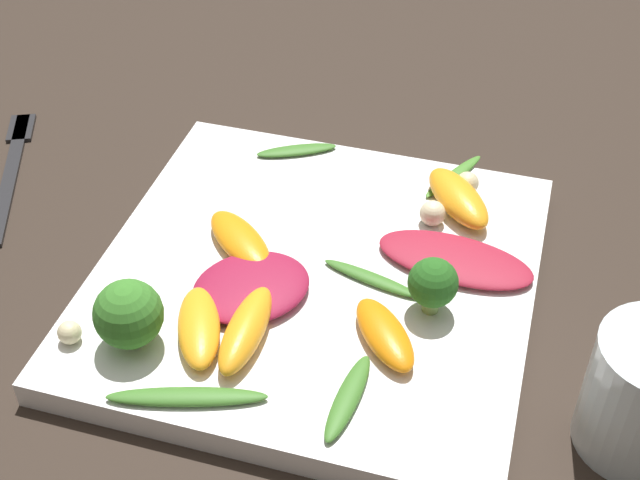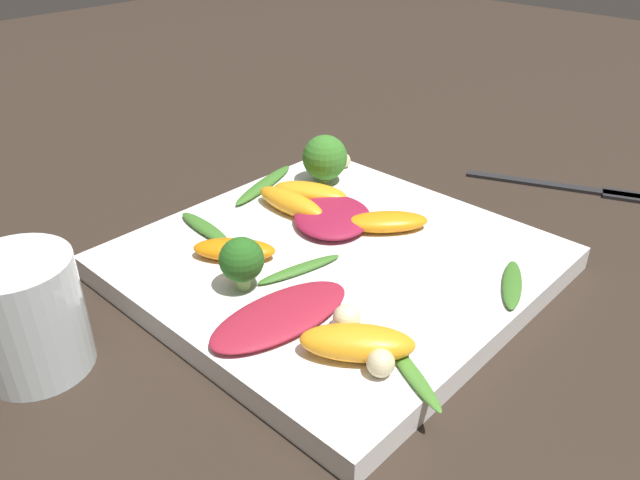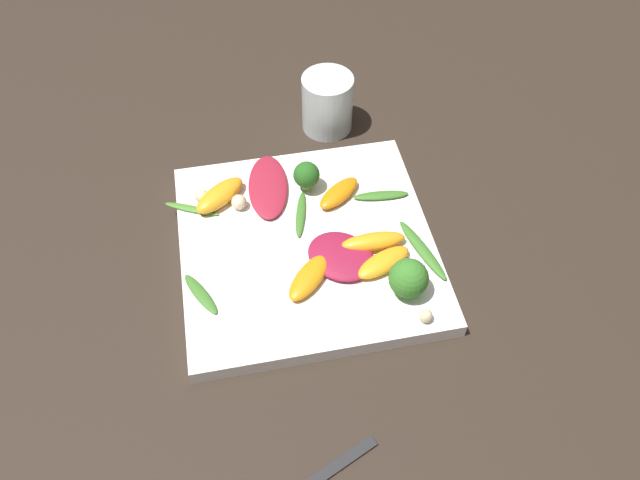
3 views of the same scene
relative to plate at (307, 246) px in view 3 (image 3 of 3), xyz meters
The scene contains 20 objects.
ground_plane 0.01m from the plate, ahead, with size 2.40×2.40×0.00m, color #2D231C.
plate is the anchor object (origin of this frame).
drinking_glass 0.23m from the plate, 162.42° to the left, with size 0.07×0.07×0.08m.
radicchio_leaf_0 0.05m from the plate, 44.14° to the left, with size 0.10×0.10×0.01m.
radicchio_leaf_1 0.10m from the plate, 160.15° to the right, with size 0.11×0.06×0.01m.
orange_segment_0 0.08m from the plate, 72.11° to the left, with size 0.02×0.08×0.02m.
orange_segment_1 0.06m from the plate, ahead, with size 0.07×0.07×0.01m.
orange_segment_2 0.13m from the plate, 131.34° to the right, with size 0.07×0.08×0.02m.
orange_segment_3 0.10m from the plate, 55.74° to the left, with size 0.05×0.08×0.02m.
orange_segment_4 0.08m from the plate, 139.30° to the left, with size 0.06×0.07×0.02m.
broccoli_floret_0 0.09m from the plate, 169.53° to the left, with size 0.03×0.03×0.04m.
broccoli_floret_1 0.14m from the plate, 46.21° to the left, with size 0.04×0.04×0.05m.
arugula_sprig_0 0.14m from the plate, 72.18° to the left, with size 0.10×0.04×0.01m.
arugula_sprig_1 0.11m from the plate, 115.90° to the left, with size 0.02×0.07×0.01m.
arugula_sprig_2 0.14m from the plate, 67.32° to the right, with size 0.06×0.04×0.01m.
arugula_sprig_3 0.04m from the plate, behind, with size 0.07×0.03×0.01m.
arugula_sprig_4 0.15m from the plate, 119.59° to the right, with size 0.04×0.07×0.00m.
macadamia_nut_0 0.14m from the plate, 126.71° to the right, with size 0.02×0.02×0.02m.
macadamia_nut_1 0.17m from the plate, 38.98° to the left, with size 0.02×0.02×0.02m.
macadamia_nut_2 0.10m from the plate, 133.18° to the right, with size 0.02×0.02×0.02m.
Camera 3 is at (0.45, -0.07, 0.59)m, focal length 35.00 mm.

